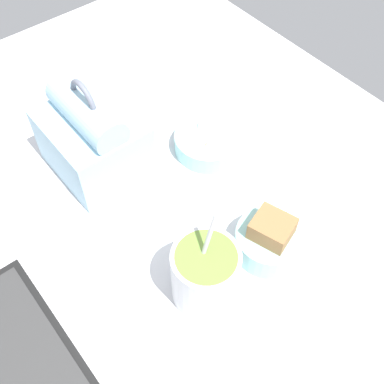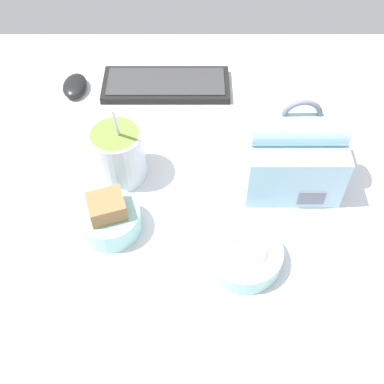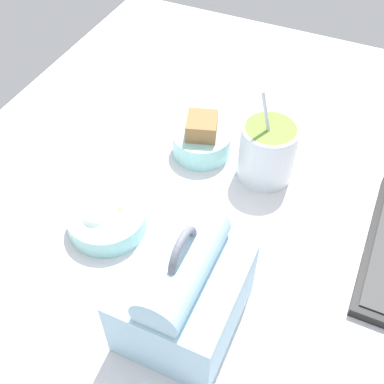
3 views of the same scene
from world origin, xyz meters
TOP-DOWN VIEW (x-y plane):
  - desk_surface at (0.00, 0.00)cm, footprint 140.00×110.00cm
  - keyboard at (-6.29, 32.52)cm, footprint 30.58×12.43cm
  - lunch_bag at (19.61, 3.77)cm, footprint 18.43×15.80cm
  - soup_cup at (-14.67, 4.98)cm, footprint 10.65×10.65cm
  - bento_bowl_sandwich at (-15.38, -8.64)cm, footprint 11.71×11.71cm
  - bento_bowl_snacks at (9.20, -15.86)cm, footprint 13.74×13.74cm
  - computer_mouse at (-28.18, 31.61)cm, footprint 5.77×8.86cm

SIDE VIEW (x-z plane):
  - desk_surface at x=0.00cm, z-range 0.00..2.00cm
  - keyboard at x=-6.29cm, z-range 1.97..4.07cm
  - computer_mouse at x=-28.18cm, z-range 2.00..4.81cm
  - bento_bowl_snacks at x=9.20cm, z-range 1.28..7.06cm
  - bento_bowl_sandwich at x=-15.38cm, z-range 0.91..9.49cm
  - soup_cup at x=-14.67cm, z-range -1.66..17.76cm
  - lunch_bag at x=19.61cm, z-range -0.72..20.07cm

